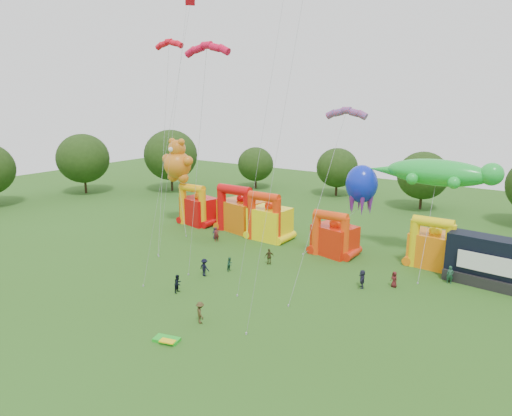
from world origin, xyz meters
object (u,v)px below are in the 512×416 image
Objects in this scene: stage_trailer at (488,262)px; gecko_kite at (433,195)px; octopus_kite at (343,215)px; bouncy_castle_0 at (198,208)px; bouncy_castle_2 at (269,221)px; spectator_4 at (269,257)px; teddy_bear_kite at (180,191)px; spectator_0 at (215,233)px.

stage_trailer is 8.98m from gecko_kite.
bouncy_castle_0 is at bearing -175.50° from octopus_kite.
bouncy_castle_2 is 9.53m from spectator_4.
octopus_kite is (22.65, 4.59, -1.18)m from teddy_bear_kite.
octopus_kite is 11.32m from spectator_4.
bouncy_castle_2 reaches higher than stage_trailer.
bouncy_castle_0 is at bearing 179.05° from stage_trailer.
bouncy_castle_0 reaches higher than spectator_0.
teddy_bear_kite is at bearing -176.77° from stage_trailer.
bouncy_castle_2 is at bearing -171.61° from gecko_kite.
gecko_kite is 1.42× the size of octopus_kite.
stage_trailer is (38.65, -0.64, 0.06)m from bouncy_castle_0.
teddy_bear_kite is 8.24× the size of spectator_0.
stage_trailer reaches higher than spectator_0.
teddy_bear_kite is (-13.25, -2.50, 2.92)m from bouncy_castle_2.
gecko_kite reaches higher than octopus_kite.
octopus_kite is 6.69× the size of spectator_0.
octopus_kite is (22.02, 1.73, 1.88)m from bouncy_castle_0.
bouncy_castle_0 is 38.66m from stage_trailer.
spectator_0 is at bearing -32.69° from bouncy_castle_0.
bouncy_castle_2 is at bearing -105.87° from spectator_4.
bouncy_castle_0 is 0.48× the size of teddy_bear_kite.
spectator_0 is at bearing -173.38° from stage_trailer.
bouncy_castle_0 is 4.23m from teddy_bear_kite.
teddy_bear_kite reaches higher than octopus_kite.
gecko_kite is 9.53× the size of spectator_0.
bouncy_castle_0 is 0.59× the size of octopus_kite.
gecko_kite reaches higher than spectator_0.
octopus_kite reaches higher than bouncy_castle_0.
gecko_kite is at bearing 9.32° from teddy_bear_kite.
spectator_4 is at bearing -16.29° from teddy_bear_kite.
bouncy_castle_2 reaches higher than spectator_0.
bouncy_castle_2 is 0.83× the size of stage_trailer.
bouncy_castle_2 is at bearing 9.50° from spectator_0.
octopus_kite reaches higher than spectator_0.
bouncy_castle_2 is 0.63× the size of octopus_kite.
bouncy_castle_2 is 0.51× the size of teddy_bear_kite.
bouncy_castle_2 is 9.79m from octopus_kite.
octopus_kite is (-10.17, -0.80, -3.55)m from gecko_kite.
bouncy_castle_2 is 0.44× the size of gecko_kite.
stage_trailer is at bearing 3.23° from teddy_bear_kite.
gecko_kite is (-6.47, 3.17, 5.37)m from stage_trailer.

